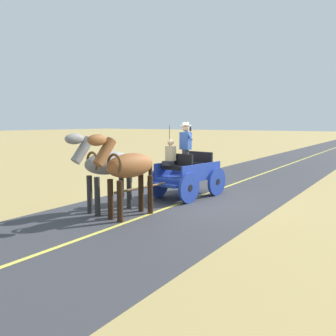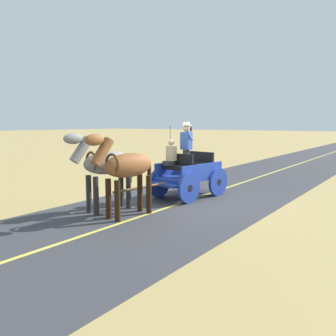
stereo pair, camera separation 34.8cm
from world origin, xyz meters
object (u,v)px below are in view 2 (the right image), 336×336
(horse_drawn_carriage, at_px, (187,173))
(horse_near_side, at_px, (126,167))
(horse_off_side, at_px, (105,165))
(traffic_cone, at_px, (190,173))

(horse_drawn_carriage, height_order, horse_near_side, horse_drawn_carriage)
(horse_off_side, bearing_deg, horse_near_side, 172.76)
(horse_drawn_carriage, xyz_separation_m, traffic_cone, (2.07, -3.44, -0.57))
(horse_drawn_carriage, distance_m, horse_near_side, 3.10)
(horse_off_side, distance_m, traffic_cone, 6.59)
(traffic_cone, bearing_deg, horse_off_side, 101.04)
(traffic_cone, bearing_deg, horse_near_side, 108.01)
(horse_drawn_carriage, distance_m, traffic_cone, 4.05)
(horse_near_side, relative_size, horse_off_side, 1.00)
(horse_off_side, height_order, traffic_cone, horse_off_side)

